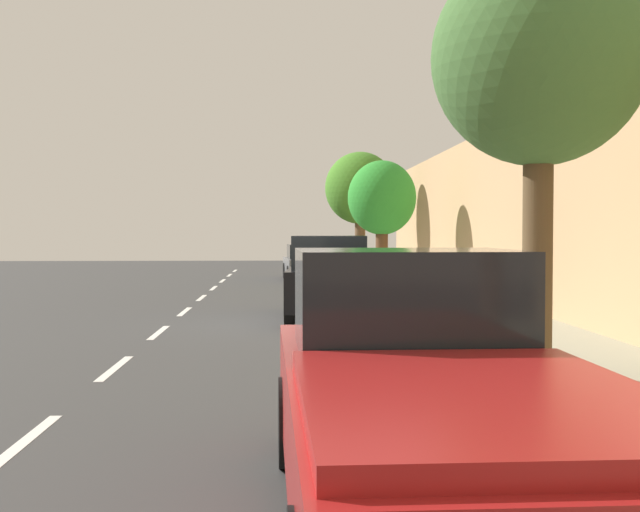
# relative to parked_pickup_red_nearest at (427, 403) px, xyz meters

# --- Properties ---
(ground) EXTENTS (75.70, 75.70, 0.00)m
(ground) POSITION_rel_parked_pickup_red_nearest_xyz_m (-0.83, 12.42, -0.90)
(ground) COLOR #383838
(sidewalk) EXTENTS (3.85, 47.31, 0.14)m
(sidewalk) POSITION_rel_parked_pickup_red_nearest_xyz_m (3.07, 12.42, -0.83)
(sidewalk) COLOR #9D9D87
(sidewalk) RESTS_ON ground
(curb_edge) EXTENTS (0.16, 47.31, 0.14)m
(curb_edge) POSITION_rel_parked_pickup_red_nearest_xyz_m (1.07, 12.42, -0.83)
(curb_edge) COLOR gray
(curb_edge) RESTS_ON ground
(lane_stripe_centre) EXTENTS (0.14, 48.40, 0.01)m
(lane_stripe_centre) POSITION_rel_parked_pickup_red_nearest_xyz_m (-3.58, 12.96, -0.90)
(lane_stripe_centre) COLOR white
(lane_stripe_centre) RESTS_ON ground
(lane_stripe_bike_edge) EXTENTS (0.12, 47.31, 0.01)m
(lane_stripe_bike_edge) POSITION_rel_parked_pickup_red_nearest_xyz_m (-0.40, 12.42, -0.90)
(lane_stripe_bike_edge) COLOR white
(lane_stripe_bike_edge) RESTS_ON ground
(building_facade) EXTENTS (0.50, 47.31, 5.08)m
(building_facade) POSITION_rel_parked_pickup_red_nearest_xyz_m (5.25, 12.42, 1.64)
(building_facade) COLOR tan
(building_facade) RESTS_ON ground
(parked_pickup_red_nearest) EXTENTS (2.10, 5.34, 1.95)m
(parked_pickup_red_nearest) POSITION_rel_parked_pickup_red_nearest_xyz_m (0.00, 0.00, 0.00)
(parked_pickup_red_nearest) COLOR maroon
(parked_pickup_red_nearest) RESTS_ON ground
(parked_suv_black_second) EXTENTS (2.21, 4.82, 1.99)m
(parked_suv_black_second) POSITION_rel_parked_pickup_red_nearest_xyz_m (0.10, 13.31, 0.13)
(parked_suv_black_second) COLOR black
(parked_suv_black_second) RESTS_ON ground
(parked_sedan_grey_mid) EXTENTS (2.04, 4.50, 1.52)m
(parked_sedan_grey_mid) POSITION_rel_parked_pickup_red_nearest_xyz_m (-0.03, 28.53, -0.15)
(parked_sedan_grey_mid) COLOR slate
(parked_sedan_grey_mid) RESTS_ON ground
(bicycle_at_curb) EXTENTS (1.74, 0.46, 0.76)m
(bicycle_at_curb) POSITION_rel_parked_pickup_red_nearest_xyz_m (0.60, 23.66, -0.52)
(bicycle_at_curb) COLOR black
(bicycle_at_curb) RESTS_ON ground
(cyclist_with_backpack) EXTENTS (0.50, 0.59, 1.67)m
(cyclist_with_backpack) POSITION_rel_parked_pickup_red_nearest_xyz_m (0.83, 23.20, 0.12)
(cyclist_with_backpack) COLOR #C6B284
(cyclist_with_backpack) RESTS_ON ground
(street_tree_mid_block) EXTENTS (2.85, 2.85, 5.71)m
(street_tree_mid_block) POSITION_rel_parked_pickup_red_nearest_xyz_m (2.39, 4.91, 3.45)
(street_tree_mid_block) COLOR brown
(street_tree_mid_block) RESTS_ON sidewalk
(street_tree_far_end) EXTENTS (2.36, 2.36, 4.39)m
(street_tree_far_end) POSITION_rel_parked_pickup_red_nearest_xyz_m (2.39, 21.51, 2.29)
(street_tree_far_end) COLOR brown
(street_tree_far_end) RESTS_ON sidewalk
(street_tree_corner) EXTENTS (3.11, 3.11, 5.46)m
(street_tree_corner) POSITION_rel_parked_pickup_red_nearest_xyz_m (2.39, 29.22, 3.06)
(street_tree_corner) COLOR brown
(street_tree_corner) RESTS_ON sidewalk
(fire_hydrant) EXTENTS (0.22, 0.22, 0.84)m
(fire_hydrant) POSITION_rel_parked_pickup_red_nearest_xyz_m (1.50, 12.41, -0.34)
(fire_hydrant) COLOR red
(fire_hydrant) RESTS_ON sidewalk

